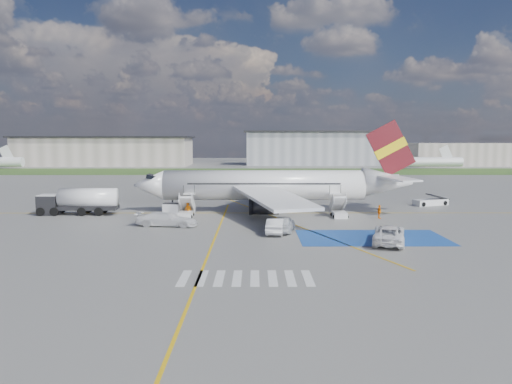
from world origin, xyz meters
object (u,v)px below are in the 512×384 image
belt_loader (431,202)px  car_silver_a (283,224)px  airliner (275,185)px  gpu_cart (171,210)px  car_silver_b (276,226)px  van_white_a (389,231)px  van_white_b (167,217)px  fuel_tanker (79,203)px

belt_loader → car_silver_a: size_ratio=1.15×
airliner → car_silver_a: 15.20m
gpu_cart → belt_loader: 36.76m
car_silver_b → gpu_cart: bearing=-35.2°
gpu_cart → van_white_a: size_ratio=0.36×
airliner → van_white_a: 22.52m
belt_loader → gpu_cart: bearing=173.7°
airliner → van_white_b: 17.01m
airliner → car_silver_a: airliner is taller
airliner → car_silver_a: bearing=-89.2°
gpu_cart → airliner: bearing=26.8°
fuel_tanker → belt_loader: (47.12, 8.70, -0.97)m
fuel_tanker → car_silver_a: fuel_tanker is taller
airliner → belt_loader: bearing=14.0°
airliner → belt_loader: 23.33m
gpu_cart → van_white_b: size_ratio=0.42×
airliner → car_silver_a: size_ratio=7.44×
fuel_tanker → van_white_a: fuel_tanker is taller
gpu_cart → car_silver_b: 16.78m
airliner → van_white_a: size_ratio=6.37×
car_silver_b → airliner: bearing=-84.5°
gpu_cart → van_white_a: 27.47m
car_silver_a → belt_loader: bearing=-126.3°
car_silver_a → car_silver_b: size_ratio=1.05×
van_white_a → airliner: bearing=-48.5°
van_white_a → belt_loader: bearing=-100.2°
fuel_tanker → gpu_cart: (11.76, -1.33, -0.65)m
belt_loader → fuel_tanker: bearing=168.4°
gpu_cart → car_silver_a: 16.82m
car_silver_a → van_white_a: 10.73m
airliner → car_silver_b: (-0.59, -15.84, -2.62)m
fuel_tanker → car_silver_b: bearing=-28.4°
fuel_tanker → gpu_cart: bearing=-7.0°
gpu_cart → car_silver_a: (13.11, -10.54, 0.11)m
car_silver_b → fuel_tanker: bearing=-20.2°
car_silver_a → van_white_a: size_ratio=0.86×
car_silver_b → van_white_a: van_white_a is taller
airliner → fuel_tanker: (-24.67, -3.12, -2.01)m
belt_loader → car_silver_b: 31.46m
belt_loader → car_silver_a: car_silver_a is taller
gpu_cart → van_white_a: (22.44, -15.83, 0.35)m
belt_loader → car_silver_b: size_ratio=1.21×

